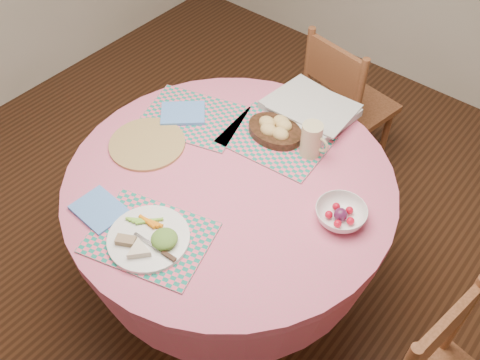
% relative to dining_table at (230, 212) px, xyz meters
% --- Properties ---
extents(ground, '(4.00, 4.00, 0.00)m').
position_rel_dining_table_xyz_m(ground, '(0.00, 0.00, -0.56)').
color(ground, '#331C0F').
rests_on(ground, ground).
extents(dining_table, '(1.24, 1.24, 0.75)m').
position_rel_dining_table_xyz_m(dining_table, '(0.00, 0.00, 0.00)').
color(dining_table, '#CD5F79').
rests_on(dining_table, ground).
extents(chair_back, '(0.46, 0.44, 0.86)m').
position_rel_dining_table_xyz_m(chair_back, '(-0.07, 0.99, -0.11)').
color(chair_back, brown).
rests_on(chair_back, ground).
extents(placemat_front, '(0.47, 0.40, 0.01)m').
position_rel_dining_table_xyz_m(placemat_front, '(-0.03, -0.38, 0.20)').
color(placemat_front, '#167C68').
rests_on(placemat_front, dining_table).
extents(placemat_left, '(0.47, 0.40, 0.01)m').
position_rel_dining_table_xyz_m(placemat_left, '(-0.34, 0.17, 0.20)').
color(placemat_left, '#167C68').
rests_on(placemat_left, dining_table).
extents(placemat_back, '(0.43, 0.34, 0.01)m').
position_rel_dining_table_xyz_m(placemat_back, '(0.01, 0.28, 0.20)').
color(placemat_back, '#167C68').
rests_on(placemat_back, dining_table).
extents(wicker_trivet, '(0.30, 0.30, 0.01)m').
position_rel_dining_table_xyz_m(wicker_trivet, '(-0.37, -0.07, 0.20)').
color(wicker_trivet, '#9F7445').
rests_on(wicker_trivet, dining_table).
extents(napkin_near, '(0.19, 0.15, 0.01)m').
position_rel_dining_table_xyz_m(napkin_near, '(-0.25, -0.41, 0.20)').
color(napkin_near, '#5486D8').
rests_on(napkin_near, dining_table).
extents(napkin_far, '(0.23, 0.22, 0.01)m').
position_rel_dining_table_xyz_m(napkin_far, '(-0.38, 0.15, 0.21)').
color(napkin_far, '#5486D8').
rests_on(napkin_far, placemat_left).
extents(dinner_plate, '(0.28, 0.28, 0.05)m').
position_rel_dining_table_xyz_m(dinner_plate, '(-0.02, -0.39, 0.22)').
color(dinner_plate, white).
rests_on(dinner_plate, placemat_front).
extents(bread_bowl, '(0.23, 0.23, 0.08)m').
position_rel_dining_table_xyz_m(bread_bowl, '(-0.01, 0.30, 0.23)').
color(bread_bowl, black).
rests_on(bread_bowl, placemat_back).
extents(latte_mug, '(0.12, 0.08, 0.14)m').
position_rel_dining_table_xyz_m(latte_mug, '(0.15, 0.30, 0.27)').
color(latte_mug, '#C5B687').
rests_on(latte_mug, placemat_back).
extents(fruit_bowl, '(0.22, 0.22, 0.06)m').
position_rel_dining_table_xyz_m(fruit_bowl, '(0.42, 0.10, 0.22)').
color(fruit_bowl, white).
rests_on(fruit_bowl, dining_table).
extents(newspaper_stack, '(0.37, 0.30, 0.04)m').
position_rel_dining_table_xyz_m(newspaper_stack, '(0.02, 0.50, 0.22)').
color(newspaper_stack, silver).
rests_on(newspaper_stack, dining_table).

